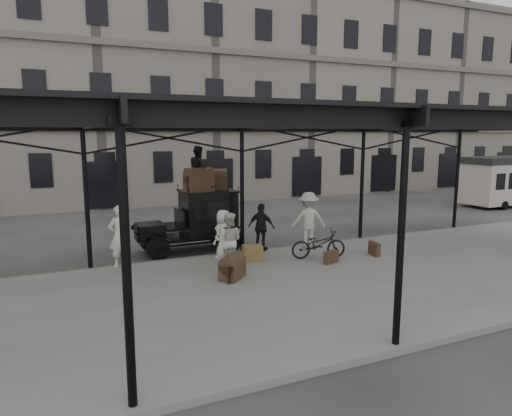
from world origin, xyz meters
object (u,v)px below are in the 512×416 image
(porter_official, at_px, (261,227))
(steamer_trunk_roof_near, at_px, (199,182))
(taxi, at_px, (200,218))
(bicycle, at_px, (318,244))
(steamer_trunk_platform, at_px, (232,268))
(porter_left, at_px, (120,236))

(porter_official, bearing_deg, steamer_trunk_roof_near, 16.42)
(taxi, bearing_deg, bicycle, -46.10)
(bicycle, height_order, steamer_trunk_roof_near, steamer_trunk_roof_near)
(taxi, height_order, steamer_trunk_platform, taxi)
(porter_left, xyz_separation_m, steamer_trunk_platform, (2.68, -2.53, -0.66))
(taxi, bearing_deg, steamer_trunk_platform, -94.30)
(porter_left, distance_m, steamer_trunk_roof_near, 3.46)
(taxi, distance_m, porter_left, 3.33)
(bicycle, xyz_separation_m, steamer_trunk_platform, (-3.34, -0.84, -0.18))
(porter_left, xyz_separation_m, porter_official, (4.76, 0.01, -0.13))
(steamer_trunk_roof_near, bearing_deg, taxi, 65.49)
(bicycle, bearing_deg, porter_left, 89.33)
(steamer_trunk_roof_near, height_order, steamer_trunk_platform, steamer_trunk_roof_near)
(porter_left, height_order, steamer_trunk_platform, porter_left)
(porter_left, height_order, porter_official, porter_left)
(porter_official, bearing_deg, taxi, 10.13)
(steamer_trunk_platform, bearing_deg, taxi, 42.15)
(porter_left, height_order, steamer_trunk_roof_near, steamer_trunk_roof_near)
(steamer_trunk_platform, bearing_deg, steamer_trunk_roof_near, 43.10)
(porter_left, bearing_deg, taxi, -167.09)
(porter_official, bearing_deg, steamer_trunk_platform, 100.25)
(porter_official, height_order, steamer_trunk_platform, porter_official)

